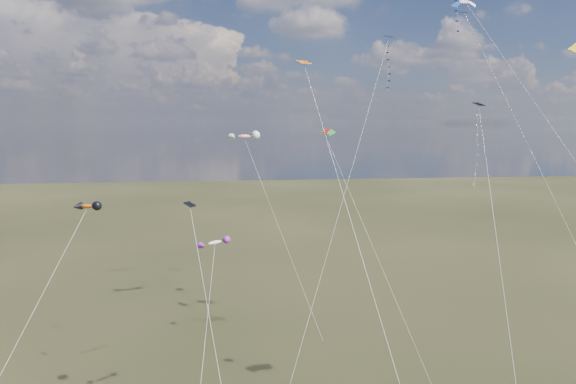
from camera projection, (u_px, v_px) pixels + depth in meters
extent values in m
cube|color=black|center=(389.00, 37.00, 59.00)|extent=(1.34, 1.34, 0.36)
cylinder|color=silver|center=(342.00, 201.00, 50.09)|extent=(15.53, 20.88, 34.94)
cube|color=black|center=(190.00, 204.00, 37.67)|extent=(0.98, 1.00, 0.33)
cylinder|color=silver|center=(217.00, 363.00, 33.37)|extent=(3.80, 11.83, 19.11)
cube|color=#0B0B52|center=(479.00, 104.00, 40.31)|extent=(0.81, 0.84, 0.25)
cylinder|color=silver|center=(507.00, 314.00, 31.82)|extent=(5.48, 20.16, 26.52)
cube|color=#D5620C|center=(304.00, 62.00, 35.21)|extent=(1.13, 1.11, 0.32)
cylinder|color=silver|center=(378.00, 310.00, 28.77)|extent=(5.73, 17.78, 29.19)
cylinder|color=silver|center=(556.00, 196.00, 45.29)|extent=(8.73, 20.61, 37.36)
cylinder|color=silver|center=(377.00, 251.00, 52.36)|extent=(7.15, 17.04, 24.18)
ellipsoid|color=#D15710|center=(87.00, 206.00, 43.97)|extent=(2.57, 1.97, 0.94)
cylinder|color=silver|center=(18.00, 340.00, 38.28)|extent=(7.58, 13.05, 17.96)
ellipsoid|color=silver|center=(215.00, 242.00, 42.41)|extent=(2.54, 2.14, 0.68)
cylinder|color=silver|center=(202.00, 366.00, 36.98)|extent=(1.94, 12.87, 15.24)
ellipsoid|color=red|center=(244.00, 136.00, 65.23)|extent=(3.64, 2.27, 1.30)
cylinder|color=silver|center=(282.00, 234.00, 62.13)|extent=(8.41, 10.56, 23.38)
cube|color=#332316|center=(324.00, 342.00, 59.03)|extent=(0.10, 0.10, 0.12)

